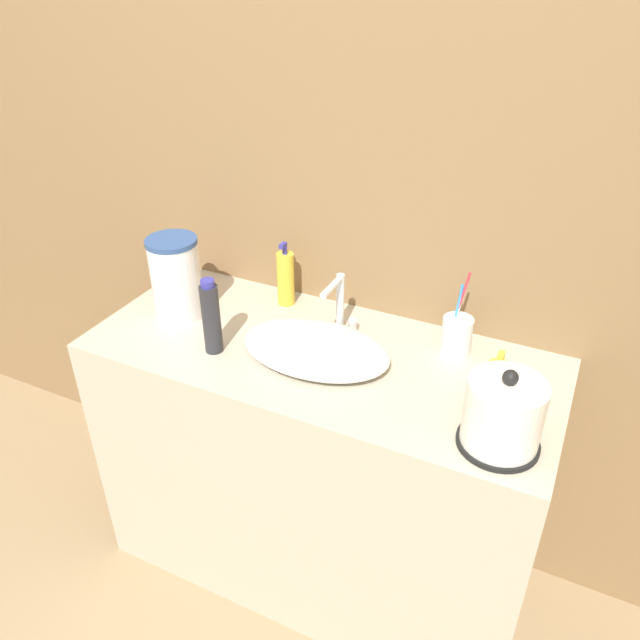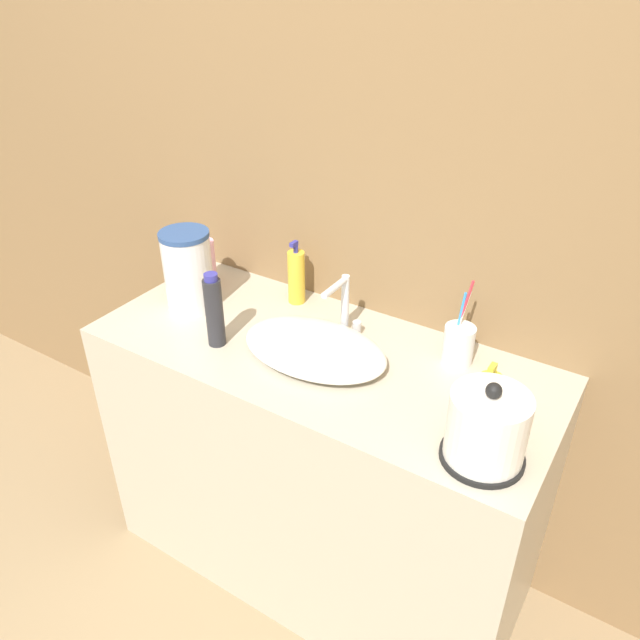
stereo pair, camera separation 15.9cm
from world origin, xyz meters
TOP-DOWN VIEW (x-y plane):
  - ground_plane at (0.00, 0.00)m, footprint 12.00×12.00m
  - wall_back at (0.00, 0.55)m, footprint 6.00×0.04m
  - vanity_counter at (0.00, 0.27)m, footprint 1.25×0.53m
  - sink_basin at (0.00, 0.24)m, footprint 0.40×0.26m
  - faucet at (0.01, 0.38)m, footprint 0.06×0.12m
  - electric_kettle at (0.50, 0.12)m, footprint 0.18×0.18m
  - toothbrush_cup at (0.32, 0.42)m, footprint 0.08×0.08m
  - lotion_bottle at (-0.20, 0.46)m, footprint 0.05×0.05m
  - shampoo_bottle at (-0.51, 0.40)m, footprint 0.07×0.07m
  - mouthwash_bottle at (-0.26, 0.15)m, footprint 0.05×0.05m
  - hand_cream_bottle at (0.46, 0.24)m, footprint 0.05×0.05m
  - water_pitcher at (-0.45, 0.27)m, footprint 0.14×0.14m

SIDE VIEW (x-z plane):
  - ground_plane at x=0.00m, z-range 0.00..0.00m
  - vanity_counter at x=0.00m, z-range 0.00..0.83m
  - sink_basin at x=0.00m, z-range 0.83..0.88m
  - toothbrush_cup at x=0.32m, z-range 0.77..1.00m
  - hand_cream_bottle at x=0.46m, z-range 0.81..0.97m
  - electric_kettle at x=0.50m, z-range 0.81..1.00m
  - shampoo_bottle at x=-0.51m, z-range 0.81..1.00m
  - lotion_bottle at x=-0.20m, z-range 0.81..1.01m
  - faucet at x=0.01m, z-range 0.84..1.01m
  - mouthwash_bottle at x=-0.26m, z-range 0.83..1.04m
  - water_pitcher at x=-0.45m, z-range 0.83..1.07m
  - wall_back at x=0.00m, z-range 0.00..2.60m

